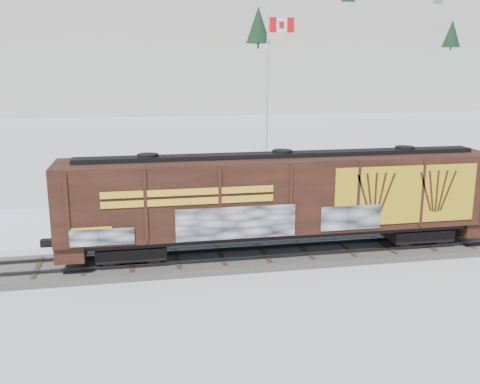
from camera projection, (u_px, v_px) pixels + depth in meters
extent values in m
plane|color=white|center=(221.00, 262.00, 24.51)|extent=(500.00, 500.00, 0.00)
cube|color=#59544C|center=(221.00, 259.00, 24.48)|extent=(50.00, 3.40, 0.28)
cube|color=#33302D|center=(224.00, 260.00, 23.74)|extent=(50.00, 0.10, 0.15)
cube|color=#33302D|center=(219.00, 249.00, 25.12)|extent=(50.00, 0.10, 0.15)
cube|color=white|center=(202.00, 217.00, 31.68)|extent=(40.00, 8.00, 0.03)
cube|color=white|center=(152.00, 80.00, 113.99)|extent=(360.00, 40.00, 12.00)
cube|color=white|center=(148.00, 55.00, 141.32)|extent=(360.00, 40.00, 24.00)
cube|color=white|center=(145.00, 40.00, 173.53)|extent=(360.00, 50.00, 35.00)
cone|color=black|center=(258.00, 25.00, 110.67)|extent=(5.04, 5.04, 7.38)
cone|color=black|center=(452.00, 34.00, 125.42)|extent=(4.20, 4.20, 6.15)
cube|color=black|center=(132.00, 249.00, 23.57)|extent=(3.00, 2.00, 0.90)
cube|color=black|center=(415.00, 231.00, 26.07)|extent=(3.00, 2.00, 0.90)
cylinder|color=black|center=(109.00, 256.00, 22.65)|extent=(0.90, 0.12, 0.90)
cube|color=black|center=(281.00, 229.00, 24.70)|extent=(19.78, 2.40, 0.25)
cube|color=#3C1B10|center=(281.00, 192.00, 24.30)|extent=(19.78, 3.00, 3.25)
cube|color=black|center=(282.00, 155.00, 23.91)|extent=(18.20, 0.90, 0.20)
cube|color=#BF9217|center=(406.00, 195.00, 23.81)|extent=(6.73, 0.03, 2.64)
cube|color=gold|center=(189.00, 197.00, 21.95)|extent=(7.12, 0.02, 0.70)
cube|color=silver|center=(236.00, 223.00, 22.59)|extent=(5.14, 0.03, 1.40)
cylinder|color=silver|center=(266.00, 189.00, 38.80)|extent=(0.90, 0.90, 0.20)
cylinder|color=silver|center=(267.00, 105.00, 37.43)|extent=(0.14, 0.14, 12.21)
cube|color=red|center=(273.00, 25.00, 36.27)|extent=(0.50, 0.07, 1.00)
cube|color=white|center=(282.00, 25.00, 36.38)|extent=(0.70, 0.09, 1.00)
cube|color=red|center=(291.00, 25.00, 36.50)|extent=(0.50, 0.07, 1.00)
imported|color=#A8AAAF|center=(159.00, 211.00, 30.54)|extent=(4.27, 2.83, 1.35)
imported|color=silver|center=(287.00, 205.00, 31.80)|extent=(4.27, 2.81, 1.33)
imported|color=black|center=(268.00, 198.00, 33.05)|extent=(5.88, 3.82, 1.59)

